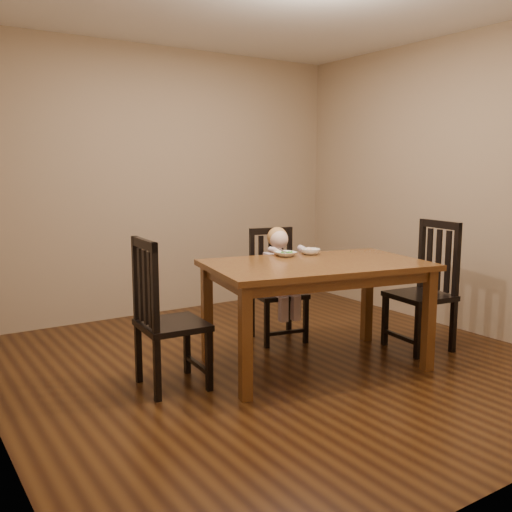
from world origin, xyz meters
TOP-DOWN VIEW (x-y plane):
  - room at (0.00, 0.00)m, footprint 4.01×4.01m
  - dining_table at (0.23, -0.19)m, footprint 1.76×1.25m
  - chair_child at (0.39, 0.55)m, footprint 0.49×0.48m
  - chair_left at (-0.91, 0.02)m, footprint 0.46×0.48m
  - chair_right at (1.27, -0.34)m, footprint 0.49×0.51m
  - toddler at (0.38, 0.50)m, footprint 0.38×0.44m
  - bowl_peas at (0.20, 0.15)m, footprint 0.17×0.17m
  - bowl_veg at (0.42, 0.12)m, footprint 0.19×0.19m
  - fork at (0.15, 0.14)m, footprint 0.05×0.12m

SIDE VIEW (x-z plane):
  - chair_child at x=0.39m, z-range -0.02..0.96m
  - chair_left at x=-0.91m, z-range -0.02..1.02m
  - chair_right at x=1.27m, z-range -0.02..1.05m
  - toddler at x=0.38m, z-range 0.34..0.87m
  - dining_table at x=0.23m, z-range 0.31..1.11m
  - bowl_peas at x=0.20m, z-range 0.80..0.84m
  - bowl_veg at x=0.42m, z-range 0.80..0.85m
  - fork at x=0.15m, z-range 0.82..0.87m
  - room at x=0.00m, z-range 0.00..2.71m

